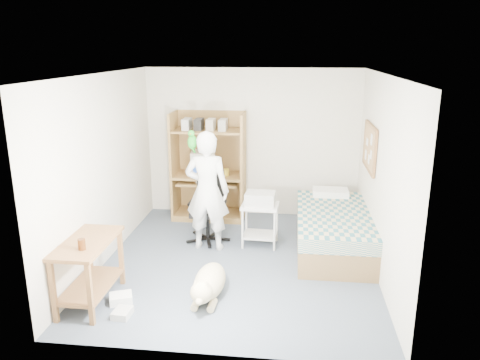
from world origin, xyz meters
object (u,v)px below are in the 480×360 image
Objects in this scene: computer_hutch at (209,170)px; printer_cart at (260,218)px; person at (207,191)px; bed at (333,230)px; dog at (209,283)px; side_desk at (89,262)px; office_chair at (208,216)px.

printer_cart is at bearing -49.64° from computer_hutch.
bed is at bearing -170.85° from person.
printer_cart is (0.95, -1.11, -0.40)m from computer_hutch.
printer_cart is at bearing -162.24° from person.
printer_cart is at bearing 75.14° from dog.
computer_hutch is 1.80× the size of side_desk.
side_desk is at bearing -106.14° from computer_hutch.
office_chair is 1.72m from dog.
office_chair reaches higher than side_desk.
computer_hutch reaches higher than office_chair.
dog is (0.26, -1.38, -0.68)m from person.
bed is 3.39m from side_desk.
bed is 1.89m from person.
person is at bearing -174.31° from bed.
dog is at bearing -76.32° from office_chair.
computer_hutch is 1.04× the size of person.
side_desk is 0.96× the size of office_chair.
side_desk is 1.59× the size of printer_cart.
printer_cart is (0.48, 1.57, 0.24)m from dog.
bed is at bearing 2.70° from printer_cart.
computer_hutch is at bearing 73.86° from side_desk.
person reaches higher than office_chair.
person is (-1.79, -0.18, 0.57)m from bed.
computer_hutch is 2.80m from dog.
dog is (0.30, -1.69, -0.19)m from office_chair.
computer_hutch is at bearing -77.55° from person.
bed is 1.17× the size of person.
side_desk reaches higher than bed.
office_chair reaches higher than dog.
person is (0.21, -1.30, 0.04)m from computer_hutch.
office_chair is 0.60× the size of person.
printer_cart is at bearing -5.09° from office_chair.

